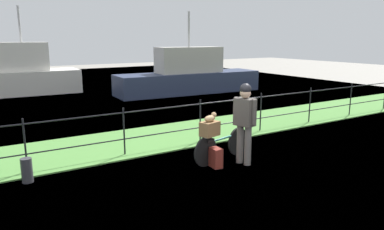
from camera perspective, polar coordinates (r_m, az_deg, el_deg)
ground_plane at (r=6.75m, az=5.11°, el=-10.33°), size 60.00×60.00×0.00m
grass_strip at (r=9.38m, az=-6.81°, el=-3.78°), size 27.00×2.40×0.03m
harbor_water at (r=16.27m, az=-18.01°, el=2.46°), size 30.00×30.00×0.00m
iron_fence at (r=8.46m, az=-4.38°, el=-1.18°), size 18.04×0.04×1.08m
bicycle_main at (r=7.71m, az=4.71°, el=-4.82°), size 1.64×0.42×0.62m
wooden_crate at (r=7.31m, az=2.81°, el=-2.17°), size 0.43×0.33×0.29m
terrier_dog at (r=7.28m, az=2.96°, el=-0.44°), size 0.32×0.20×0.18m
cyclist_person at (r=7.40m, az=8.31°, el=-0.26°), size 0.34×0.53×1.68m
backpack_on_paving at (r=7.35m, az=3.76°, el=-6.73°), size 0.20×0.29×0.40m
mooring_bollard at (r=7.24m, az=-24.61°, el=-7.94°), size 0.20×0.20×0.45m
moored_boat_near at (r=18.46m, az=-24.93°, el=5.69°), size 4.84×2.11×3.96m
moored_boat_mid at (r=17.12m, az=-0.48°, el=6.12°), size 7.05×2.05×3.74m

